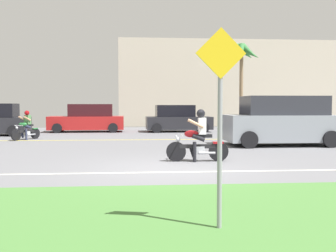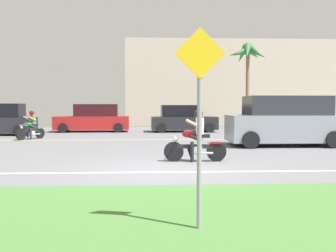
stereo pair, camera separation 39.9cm
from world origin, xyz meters
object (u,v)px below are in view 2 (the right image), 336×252
at_px(parked_car_1, 94,119).
at_px(palm_tree_0, 248,56).
at_px(motorcyclist, 196,139).
at_px(parked_car_2, 183,119).
at_px(street_sign, 200,109).
at_px(motorcyclist_distant, 31,127).
at_px(suv_nearby, 285,122).

height_order(parked_car_1, palm_tree_0, palm_tree_0).
distance_m(motorcyclist, parked_car_2, 12.10).
bearing_deg(street_sign, motorcyclist, 83.49).
xyz_separation_m(parked_car_2, motorcyclist_distant, (-7.53, -4.76, -0.17)).
relative_size(motorcyclist, parked_car_2, 0.45).
relative_size(parked_car_2, palm_tree_0, 0.69).
height_order(suv_nearby, street_sign, street_sign).
relative_size(parked_car_2, motorcyclist_distant, 2.82).
height_order(motorcyclist, street_sign, street_sign).
distance_m(motorcyclist, palm_tree_0, 15.77).
bearing_deg(palm_tree_0, motorcyclist, -109.94).
bearing_deg(street_sign, suv_nearby, 64.88).
height_order(motorcyclist, parked_car_2, parked_car_2).
bearing_deg(palm_tree_0, parked_car_2, -153.83).
xyz_separation_m(parked_car_1, palm_tree_0, (9.87, 1.97, 4.04)).
xyz_separation_m(motorcyclist, parked_car_2, (0.68, 12.08, 0.12)).
bearing_deg(motorcyclist_distant, parked_car_2, 32.28).
height_order(parked_car_1, parked_car_2, parked_car_1).
xyz_separation_m(suv_nearby, parked_car_1, (-8.68, 8.32, -0.18)).
distance_m(parked_car_2, motorcyclist_distant, 8.91).
distance_m(suv_nearby, parked_car_1, 12.02).
bearing_deg(parked_car_1, suv_nearby, -43.77).
bearing_deg(motorcyclist, street_sign, -96.51).
bearing_deg(parked_car_2, suv_nearby, -67.59).
bearing_deg(suv_nearby, motorcyclist_distant, 163.03).
relative_size(parked_car_1, motorcyclist_distant, 3.18).
xyz_separation_m(motorcyclist, palm_tree_0, (5.19, 14.30, 4.18)).
bearing_deg(street_sign, parked_car_1, 102.31).
relative_size(motorcyclist_distant, street_sign, 0.55).
relative_size(suv_nearby, palm_tree_0, 0.79).
bearing_deg(motorcyclist, parked_car_1, 110.78).
bearing_deg(street_sign, motorcyclist_distant, 114.87).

